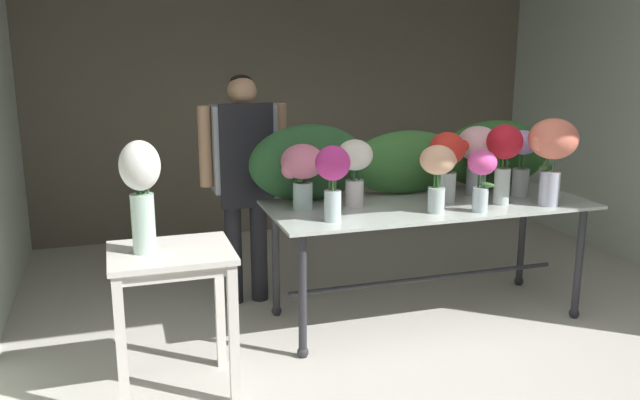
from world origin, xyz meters
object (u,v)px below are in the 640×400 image
vase_coral_dahlias (552,148)px  vase_peach_lilies (438,169)px  vase_ivory_tulips (355,165)px  vase_crimson_hydrangea (504,153)px  vase_white_roses_tall (141,188)px  side_table_white (172,274)px  vase_blush_carnations (478,152)px  vase_magenta_stock (333,173)px  vase_lilac_ranunculus (523,155)px  display_table_glass (428,220)px  vase_fuchsia_freesia (482,173)px  vase_rosy_roses (302,169)px  vase_scarlet_snapdragons (447,160)px  florist (244,165)px

vase_coral_dahlias → vase_peach_lilies: size_ratio=1.33×
vase_ivory_tulips → vase_crimson_hydrangea: vase_crimson_hydrangea is taller
vase_peach_lilies → vase_crimson_hydrangea: size_ratio=0.81×
vase_crimson_hydrangea → vase_white_roses_tall: 2.30m
vase_ivory_tulips → vase_white_roses_tall: bearing=-156.9°
side_table_white → vase_blush_carnations: 2.27m
vase_peach_lilies → vase_magenta_stock: size_ratio=0.94×
vase_crimson_hydrangea → vase_lilac_ranunculus: 0.31m
display_table_glass → vase_magenta_stock: bearing=-163.1°
vase_fuchsia_freesia → vase_rosy_roses: (-1.05, 0.39, 0.02)m
vase_magenta_stock → vase_rosy_roses: bearing=106.9°
vase_scarlet_snapdragons → display_table_glass: bearing=-173.2°
vase_crimson_hydrangea → vase_magenta_stock: 1.19m
vase_fuchsia_freesia → vase_scarlet_snapdragons: 0.33m
vase_crimson_hydrangea → vase_scarlet_snapdragons: (-0.31, 0.18, -0.06)m
florist → vase_white_roses_tall: 1.37m
vase_fuchsia_freesia → vase_blush_carnations: 0.48m
vase_coral_dahlias → vase_blush_carnations: bearing=125.3°
vase_scarlet_snapdragons → vase_rosy_roses: size_ratio=1.11×
vase_lilac_ranunculus → display_table_glass: bearing=-179.8°
vase_lilac_ranunculus → vase_magenta_stock: vase_lilac_ranunculus is taller
vase_white_roses_tall → vase_scarlet_snapdragons: bearing=14.8°
vase_fuchsia_freesia → vase_scarlet_snapdragons: size_ratio=0.84×
vase_magenta_stock → display_table_glass: bearing=16.9°
vase_rosy_roses → vase_white_roses_tall: bearing=-149.2°
display_table_glass → vase_white_roses_tall: size_ratio=3.72×
vase_rosy_roses → florist: bearing=115.3°
vase_peach_lilies → vase_blush_carnations: (0.49, 0.36, 0.03)m
vase_lilac_ranunculus → vase_white_roses_tall: size_ratio=0.79×
florist → vase_crimson_hydrangea: size_ratio=3.11×
vase_blush_carnations → vase_lilac_ranunculus: bearing=-23.8°
vase_peach_lilies → vase_crimson_hydrangea: (0.51, 0.07, 0.07)m
display_table_glass → vase_lilac_ranunculus: size_ratio=4.69×
side_table_white → vase_lilac_ranunculus: size_ratio=1.76×
florist → vase_white_roses_tall: bearing=-122.9°
display_table_glass → vase_crimson_hydrangea: vase_crimson_hydrangea is taller
vase_scarlet_snapdragons → vase_white_roses_tall: (-1.97, -0.52, 0.05)m
vase_peach_lilies → vase_crimson_hydrangea: 0.52m
side_table_white → vase_rosy_roses: 1.13m
vase_crimson_hydrangea → vase_magenta_stock: vase_crimson_hydrangea is taller
vase_rosy_roses → vase_crimson_hydrangea: bearing=-11.1°
vase_coral_dahlias → vase_fuchsia_freesia: (-0.51, -0.01, -0.13)m
florist → vase_coral_dahlias: bearing=-27.0°
florist → vase_rosy_roses: size_ratio=3.88×
side_table_white → vase_scarlet_snapdragons: size_ratio=1.72×
side_table_white → vase_coral_dahlias: vase_coral_dahlias is taller
vase_scarlet_snapdragons → vase_magenta_stock: bearing=-164.5°
side_table_white → florist: florist is taller
vase_ivory_tulips → vase_rosy_roses: (-0.34, 0.02, -0.01)m
florist → vase_coral_dahlias: size_ratio=2.87×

